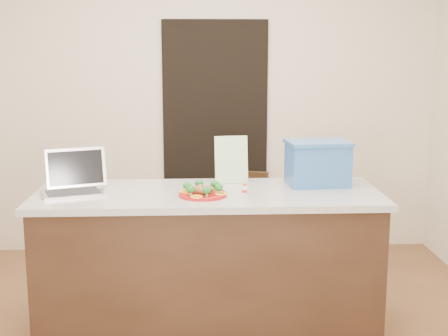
{
  "coord_description": "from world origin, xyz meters",
  "views": [
    {
      "loc": [
        -0.07,
        -3.37,
        1.77
      ],
      "look_at": [
        0.09,
        0.2,
        1.07
      ],
      "focal_mm": 50.0,
      "sensor_mm": 36.0,
      "label": 1
    }
  ],
  "objects_px": {
    "napkin": "(194,194)",
    "blue_box": "(318,163)",
    "island": "(208,265)",
    "chair": "(244,223)",
    "yogurt_bottle": "(245,190)",
    "plate": "(203,194)",
    "laptop": "(74,181)"
  },
  "relations": [
    {
      "from": "napkin",
      "to": "blue_box",
      "type": "relative_size",
      "value": 0.37
    },
    {
      "from": "blue_box",
      "to": "island",
      "type": "bearing_deg",
      "value": -172.62
    },
    {
      "from": "chair",
      "to": "yogurt_bottle",
      "type": "bearing_deg",
      "value": -78.96
    },
    {
      "from": "blue_box",
      "to": "chair",
      "type": "bearing_deg",
      "value": 115.64
    },
    {
      "from": "island",
      "to": "plate",
      "type": "distance_m",
      "value": 0.48
    },
    {
      "from": "plate",
      "to": "napkin",
      "type": "height_order",
      "value": "plate"
    },
    {
      "from": "laptop",
      "to": "blue_box",
      "type": "relative_size",
      "value": 1.02
    },
    {
      "from": "yogurt_bottle",
      "to": "blue_box",
      "type": "distance_m",
      "value": 0.54
    },
    {
      "from": "island",
      "to": "laptop",
      "type": "distance_m",
      "value": 0.95
    },
    {
      "from": "yogurt_bottle",
      "to": "blue_box",
      "type": "xyz_separation_m",
      "value": [
        0.47,
        0.24,
        0.12
      ]
    },
    {
      "from": "napkin",
      "to": "plate",
      "type": "bearing_deg",
      "value": -31.89
    },
    {
      "from": "island",
      "to": "laptop",
      "type": "bearing_deg",
      "value": 177.48
    },
    {
      "from": "napkin",
      "to": "yogurt_bottle",
      "type": "relative_size",
      "value": 2.45
    },
    {
      "from": "island",
      "to": "plate",
      "type": "bearing_deg",
      "value": -106.1
    },
    {
      "from": "island",
      "to": "blue_box",
      "type": "xyz_separation_m",
      "value": [
        0.69,
        0.16,
        0.6
      ]
    },
    {
      "from": "plate",
      "to": "chair",
      "type": "xyz_separation_m",
      "value": [
        0.31,
        0.93,
        -0.44
      ]
    },
    {
      "from": "napkin",
      "to": "blue_box",
      "type": "bearing_deg",
      "value": 16.81
    },
    {
      "from": "plate",
      "to": "chair",
      "type": "distance_m",
      "value": 1.08
    },
    {
      "from": "laptop",
      "to": "yogurt_bottle",
      "type": "bearing_deg",
      "value": -25.65
    },
    {
      "from": "island",
      "to": "yogurt_bottle",
      "type": "relative_size",
      "value": 33.7
    },
    {
      "from": "napkin",
      "to": "island",
      "type": "bearing_deg",
      "value": 42.64
    },
    {
      "from": "island",
      "to": "laptop",
      "type": "xyz_separation_m",
      "value": [
        -0.79,
        0.03,
        0.53
      ]
    },
    {
      "from": "blue_box",
      "to": "plate",
      "type": "bearing_deg",
      "value": -165.35
    },
    {
      "from": "plate",
      "to": "yogurt_bottle",
      "type": "distance_m",
      "value": 0.25
    },
    {
      "from": "island",
      "to": "plate",
      "type": "relative_size",
      "value": 7.35
    },
    {
      "from": "island",
      "to": "plate",
      "type": "xyz_separation_m",
      "value": [
        -0.03,
        -0.11,
        0.47
      ]
    },
    {
      "from": "laptop",
      "to": "blue_box",
      "type": "bearing_deg",
      "value": -14.51
    },
    {
      "from": "napkin",
      "to": "laptop",
      "type": "distance_m",
      "value": 0.72
    },
    {
      "from": "plate",
      "to": "blue_box",
      "type": "relative_size",
      "value": 0.69
    },
    {
      "from": "yogurt_bottle",
      "to": "chair",
      "type": "bearing_deg",
      "value": 85.68
    },
    {
      "from": "napkin",
      "to": "yogurt_bottle",
      "type": "xyz_separation_m",
      "value": [
        0.3,
        -0.0,
        0.02
      ]
    },
    {
      "from": "laptop",
      "to": "blue_box",
      "type": "height_order",
      "value": "blue_box"
    }
  ]
}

